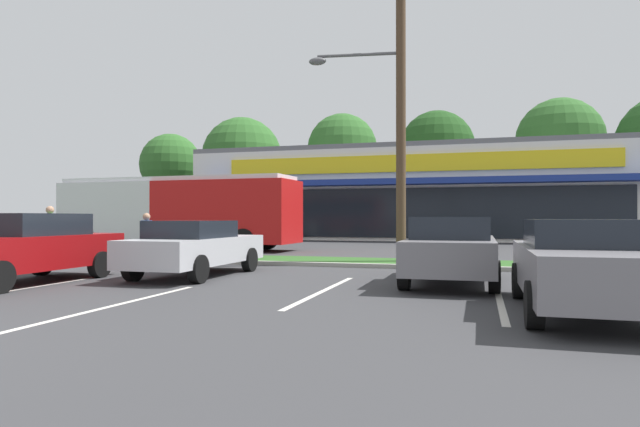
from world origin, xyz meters
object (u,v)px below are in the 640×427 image
(utility_pole, at_px, (396,107))
(car_3, at_px, (106,229))
(car_1, at_px, (587,264))
(city_bus, at_px, (177,211))
(car_0, at_px, (195,247))
(car_4, at_px, (451,249))
(car_5, at_px, (220,229))
(pedestrian_near_bench, at_px, (146,241))
(bus_stop_bench, at_px, (30,246))
(car_2, at_px, (25,247))
(pedestrian_by_pole, at_px, (50,235))

(utility_pole, distance_m, car_3, 23.57)
(car_3, bearing_deg, car_1, -39.45)
(city_bus, height_order, car_0, city_bus)
(car_1, relative_size, car_4, 1.05)
(car_3, distance_m, car_5, 8.48)
(car_3, height_order, pedestrian_near_bench, pedestrian_near_bench)
(bus_stop_bench, height_order, car_2, car_2)
(car_3, xyz_separation_m, car_5, (8.40, -1.17, 0.07))
(car_5, distance_m, pedestrian_near_bench, 14.83)
(car_4, height_order, pedestrian_by_pole, pedestrian_by_pole)
(car_3, bearing_deg, pedestrian_by_pole, -57.41)
(bus_stop_bench, relative_size, car_0, 0.35)
(car_1, relative_size, car_5, 0.98)
(utility_pole, distance_m, car_5, 16.29)
(utility_pole, relative_size, bus_stop_bench, 5.67)
(utility_pole, bearing_deg, car_2, -136.31)
(bus_stop_bench, height_order, pedestrian_by_pole, pedestrian_by_pole)
(car_1, bearing_deg, car_3, -129.45)
(car_1, distance_m, car_3, 30.94)
(bus_stop_bench, xyz_separation_m, car_3, (-7.99, 14.11, 0.23))
(bus_stop_bench, relative_size, car_5, 0.34)
(car_1, bearing_deg, bus_stop_bench, -109.23)
(utility_pole, distance_m, car_2, 10.85)
(car_0, distance_m, pedestrian_by_pole, 6.20)
(car_3, relative_size, pedestrian_near_bench, 2.70)
(car_0, xyz_separation_m, car_3, (-15.50, 16.59, 0.00))
(car_1, xyz_separation_m, car_3, (-23.89, 19.66, -0.02))
(city_bus, xyz_separation_m, car_1, (14.76, -12.81, -1.01))
(car_0, bearing_deg, pedestrian_near_bench, 59.38)
(utility_pole, height_order, bus_stop_bench, utility_pole)
(car_1, xyz_separation_m, car_4, (-2.17, 3.22, 0.01))
(utility_pole, relative_size, car_3, 2.12)
(car_5, bearing_deg, car_4, 131.10)
(utility_pole, bearing_deg, pedestrian_near_bench, -154.41)
(pedestrian_near_bench, height_order, pedestrian_by_pole, pedestrian_by_pole)
(car_2, relative_size, pedestrian_near_bench, 2.95)
(car_2, bearing_deg, car_0, 129.02)
(car_1, distance_m, pedestrian_near_bench, 11.60)
(pedestrian_near_bench, relative_size, pedestrian_by_pole, 0.88)
(car_0, height_order, pedestrian_by_pole, pedestrian_by_pole)
(bus_stop_bench, relative_size, pedestrian_near_bench, 1.01)
(pedestrian_by_pole, bearing_deg, car_4, 178.35)
(car_0, xyz_separation_m, car_2, (-2.93, -2.37, 0.07))
(utility_pole, bearing_deg, car_0, -133.53)
(city_bus, xyz_separation_m, pedestrian_by_pole, (0.41, -8.07, -0.85))
(bus_stop_bench, xyz_separation_m, pedestrian_by_pole, (1.55, -0.81, 0.41))
(city_bus, height_order, car_1, city_bus)
(bus_stop_bench, height_order, car_0, car_0)
(car_1, bearing_deg, pedestrian_by_pole, -108.27)
(car_2, xyz_separation_m, car_4, (9.14, 2.52, -0.04))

